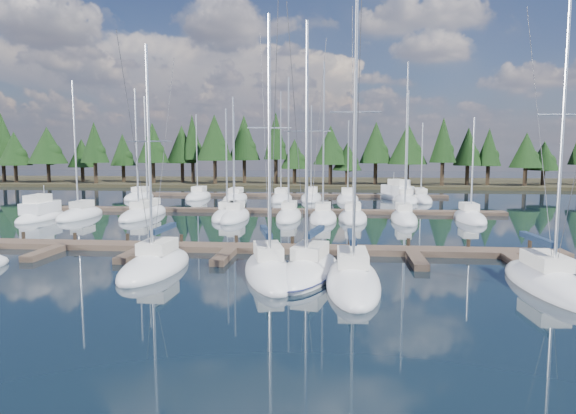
# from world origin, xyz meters

# --- Properties ---
(ground) EXTENTS (260.00, 260.00, 0.00)m
(ground) POSITION_xyz_m (0.00, 30.00, 0.00)
(ground) COLOR black
(ground) RESTS_ON ground
(far_shore) EXTENTS (220.00, 30.00, 0.60)m
(far_shore) POSITION_xyz_m (0.00, 90.00, 0.30)
(far_shore) COLOR #2F2A1A
(far_shore) RESTS_ON ground
(main_dock) EXTENTS (44.00, 6.13, 0.90)m
(main_dock) POSITION_xyz_m (0.00, 17.36, 0.20)
(main_dock) COLOR brown
(main_dock) RESTS_ON ground
(back_docks) EXTENTS (50.00, 21.80, 0.40)m
(back_docks) POSITION_xyz_m (0.00, 49.58, 0.20)
(back_docks) COLOR brown
(back_docks) RESTS_ON ground
(front_sailboat_2) EXTENTS (3.25, 8.10, 13.43)m
(front_sailboat_2) POSITION_xyz_m (-3.26, 11.76, 0.29)
(front_sailboat_2) COLOR silver
(front_sailboat_2) RESTS_ON ground
(front_sailboat_3) EXTENTS (4.64, 9.08, 14.66)m
(front_sailboat_3) POSITION_xyz_m (3.43, 11.06, 0.30)
(front_sailboat_3) COLOR silver
(front_sailboat_3) RESTS_ON ground
(front_sailboat_4) EXTENTS (4.61, 9.07, 14.37)m
(front_sailboat_4) POSITION_xyz_m (5.58, 11.37, 0.29)
(front_sailboat_4) COLOR silver
(front_sailboat_4) RESTS_ON ground
(front_sailboat_5) EXTENTS (2.97, 9.77, 15.90)m
(front_sailboat_5) POSITION_xyz_m (7.96, 9.71, 0.30)
(front_sailboat_5) COLOR silver
(front_sailboat_5) RESTS_ON ground
(front_sailboat_6) EXTENTS (3.32, 9.15, 15.59)m
(front_sailboat_6) POSITION_xyz_m (17.73, 9.94, 0.30)
(front_sailboat_6) COLOR silver
(front_sailboat_6) RESTS_ON ground
(back_sailboat_rows) EXTENTS (44.14, 31.30, 16.11)m
(back_sailboat_rows) POSITION_xyz_m (0.30, 44.74, 0.26)
(back_sailboat_rows) COLOR silver
(back_sailboat_rows) RESTS_ON ground
(motor_yacht_left) EXTENTS (3.11, 8.32, 4.09)m
(motor_yacht_left) POSITION_xyz_m (-22.74, 32.28, 0.46)
(motor_yacht_left) COLOR silver
(motor_yacht_left) RESTS_ON ground
(motor_yacht_right) EXTENTS (6.60, 9.78, 4.66)m
(motor_yacht_right) POSITION_xyz_m (15.42, 57.37, 0.51)
(motor_yacht_right) COLOR silver
(motor_yacht_right) RESTS_ON ground
(tree_line) EXTENTS (185.44, 11.45, 13.76)m
(tree_line) POSITION_xyz_m (-3.25, 80.18, 7.54)
(tree_line) COLOR black
(tree_line) RESTS_ON far_shore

